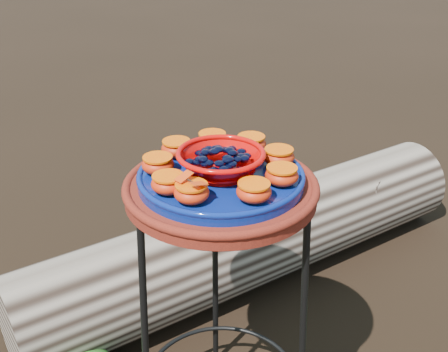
{
  "coord_description": "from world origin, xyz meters",
  "views": [
    {
      "loc": [
        -0.08,
        -1.06,
        1.29
      ],
      "look_at": [
        0.01,
        0.0,
        0.75
      ],
      "focal_mm": 45.0,
      "sensor_mm": 36.0,
      "label": 1
    }
  ],
  "objects": [
    {
      "name": "foliage_back",
      "position": [
        -0.21,
        0.5,
        0.07
      ],
      "size": [
        0.27,
        0.27,
        0.14
      ],
      "primitive_type": "ellipsoid",
      "color": "#256516",
      "rests_on": "ground"
    },
    {
      "name": "terracotta_saucer",
      "position": [
        0.0,
        0.0,
        0.72
      ],
      "size": [
        0.41,
        0.41,
        0.03
      ],
      "primitive_type": "cylinder",
      "color": "#45130E",
      "rests_on": "plant_stand"
    },
    {
      "name": "butterfly",
      "position": [
        -0.07,
        -0.12,
        0.8
      ],
      "size": [
        0.09,
        0.08,
        0.01
      ],
      "primitive_type": null,
      "rotation": [
        0.0,
        0.0,
        0.7
      ],
      "color": "red",
      "rests_on": "orange_half_0"
    },
    {
      "name": "orange_half_7",
      "position": [
        -0.13,
        0.01,
        0.78
      ],
      "size": [
        0.07,
        0.07,
        0.04
      ],
      "primitive_type": "ellipsoid",
      "color": "#AD1F00",
      "rests_on": "cobalt_plate"
    },
    {
      "name": "driftwood_log",
      "position": [
        0.17,
        0.64,
        0.16
      ],
      "size": [
        1.75,
        1.24,
        0.33
      ],
      "primitive_type": null,
      "rotation": [
        0.0,
        0.0,
        0.5
      ],
      "color": "black",
      "rests_on": "ground"
    },
    {
      "name": "orange_half_0",
      "position": [
        -0.07,
        -0.12,
        0.78
      ],
      "size": [
        0.07,
        0.07,
        0.04
      ],
      "primitive_type": "ellipsoid",
      "color": "#AD1F00",
      "rests_on": "cobalt_plate"
    },
    {
      "name": "glass_gems",
      "position": [
        0.0,
        0.0,
        0.82
      ],
      "size": [
        0.14,
        0.14,
        0.02
      ],
      "primitive_type": null,
      "color": "black",
      "rests_on": "red_bowl"
    },
    {
      "name": "orange_half_8",
      "position": [
        -0.11,
        -0.07,
        0.78
      ],
      "size": [
        0.07,
        0.07,
        0.04
      ],
      "primitive_type": "ellipsoid",
      "color": "#AD1F00",
      "rests_on": "cobalt_plate"
    },
    {
      "name": "orange_half_4",
      "position": [
        0.08,
        0.11,
        0.78
      ],
      "size": [
        0.07,
        0.07,
        0.04
      ],
      "primitive_type": "ellipsoid",
      "color": "#AD1F00",
      "rests_on": "cobalt_plate"
    },
    {
      "name": "plant_stand",
      "position": [
        0.0,
        0.0,
        0.35
      ],
      "size": [
        0.44,
        0.44,
        0.7
      ],
      "primitive_type": null,
      "color": "black",
      "rests_on": "ground"
    },
    {
      "name": "orange_half_1",
      "position": [
        0.05,
        -0.12,
        0.78
      ],
      "size": [
        0.07,
        0.07,
        0.04
      ],
      "primitive_type": "ellipsoid",
      "color": "#AD1F00",
      "rests_on": "cobalt_plate"
    },
    {
      "name": "orange_half_5",
      "position": [
        -0.01,
        0.13,
        0.78
      ],
      "size": [
        0.07,
        0.07,
        0.04
      ],
      "primitive_type": "ellipsoid",
      "color": "#AD1F00",
      "rests_on": "cobalt_plate"
    },
    {
      "name": "cobalt_plate",
      "position": [
        0.0,
        0.0,
        0.75
      ],
      "size": [
        0.35,
        0.35,
        0.02
      ],
      "primitive_type": "cylinder",
      "color": "#051959",
      "rests_on": "terracotta_saucer"
    },
    {
      "name": "orange_half_2",
      "position": [
        0.12,
        -0.06,
        0.78
      ],
      "size": [
        0.07,
        0.07,
        0.04
      ],
      "primitive_type": "ellipsoid",
      "color": "#AD1F00",
      "rests_on": "cobalt_plate"
    },
    {
      "name": "orange_half_6",
      "position": [
        -0.09,
        0.1,
        0.78
      ],
      "size": [
        0.07,
        0.07,
        0.04
      ],
      "primitive_type": "ellipsoid",
      "color": "#AD1F00",
      "rests_on": "cobalt_plate"
    },
    {
      "name": "orange_half_3",
      "position": [
        0.13,
        0.03,
        0.78
      ],
      "size": [
        0.07,
        0.07,
        0.04
      ],
      "primitive_type": "ellipsoid",
      "color": "#AD1F00",
      "rests_on": "cobalt_plate"
    },
    {
      "name": "red_bowl",
      "position": [
        0.0,
        0.0,
        0.78
      ],
      "size": [
        0.18,
        0.18,
        0.05
      ],
      "primitive_type": null,
      "color": "#C20704",
      "rests_on": "cobalt_plate"
    }
  ]
}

